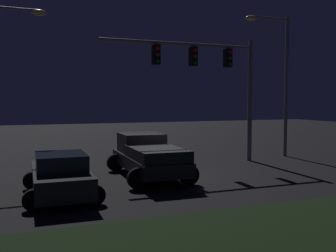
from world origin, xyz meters
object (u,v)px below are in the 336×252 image
street_lamp_left (4,66)px  street_lamp_right (278,68)px  pickup_truck (148,154)px  traffic_signal_gantry (210,69)px  car_sedan (61,175)px

street_lamp_left → street_lamp_right: (14.61, -1.20, 0.22)m
pickup_truck → street_lamp_right: street_lamp_right is taller
traffic_signal_gantry → car_sedan: bearing=-150.8°
pickup_truck → car_sedan: 4.45m
pickup_truck → street_lamp_right: (8.92, 2.95, 4.14)m
street_lamp_right → car_sedan: bearing=-157.9°
car_sedan → street_lamp_right: (12.77, 5.17, 4.40)m
pickup_truck → traffic_signal_gantry: traffic_signal_gantry is taller
pickup_truck → street_lamp_right: 10.26m
pickup_truck → car_sedan: size_ratio=1.23×
car_sedan → traffic_signal_gantry: bearing=-59.6°
car_sedan → traffic_signal_gantry: size_ratio=0.53×
pickup_truck → traffic_signal_gantry: (4.15, 2.25, 3.90)m
traffic_signal_gantry → street_lamp_left: street_lamp_left is taller
car_sedan → street_lamp_left: size_ratio=0.57×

